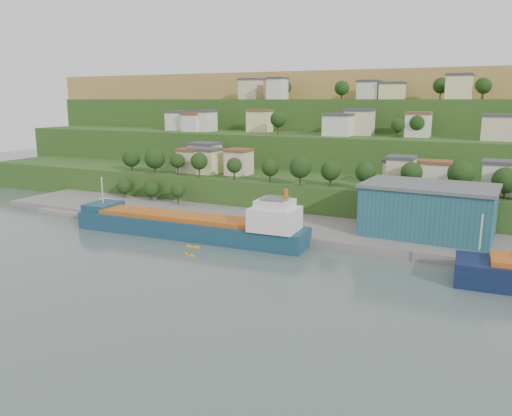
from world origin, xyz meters
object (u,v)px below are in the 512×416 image
Objects in this scene: cargo_ship_near at (195,227)px; warehouse at (428,210)px; kayak_orange at (193,246)px; caravan at (109,204)px.

warehouse is (54.42, 20.94, 5.81)m from cargo_ship_near.
cargo_ship_near is 18.57× the size of kayak_orange.
cargo_ship_near is 42.57m from caravan.
caravan is 49.31m from kayak_orange.
warehouse is 5.07× the size of caravan.
warehouse is at bearing 18.60° from cargo_ship_near.
warehouse is at bearing 26.34° from kayak_orange.
cargo_ship_near is 8.86m from kayak_orange.
caravan is 1.82× the size of kayak_orange.
kayak_orange is (-50.17, -28.33, -8.18)m from warehouse.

